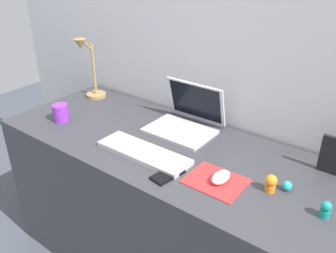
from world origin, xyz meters
name	(u,v)px	position (x,y,z in m)	size (l,w,h in m)	color
back_wall	(212,131)	(0.00, 0.35, 0.67)	(2.83, 0.05, 1.34)	silver
desk	(171,214)	(0.00, 0.00, 0.37)	(1.63, 0.62, 0.74)	#38383D
laptop	(187,118)	(-0.05, 0.18, 0.79)	(0.30, 0.26, 0.21)	silver
keyboard	(144,153)	(-0.05, -0.12, 0.75)	(0.41, 0.13, 0.02)	silver
mousepad	(216,181)	(0.28, -0.11, 0.74)	(0.21, 0.17, 0.00)	red
mouse	(221,177)	(0.29, -0.10, 0.76)	(0.06, 0.10, 0.03)	silver
cell_phone	(168,175)	(0.12, -0.18, 0.74)	(0.06, 0.13, 0.01)	black
desk_lamp	(89,70)	(-0.68, 0.16, 0.90)	(0.11, 0.16, 0.35)	#A5844C
coffee_mug	(61,113)	(-0.58, -0.12, 0.78)	(0.07, 0.07, 0.08)	purple
toy_figurine_cyan	(287,185)	(0.50, 0.00, 0.76)	(0.03, 0.03, 0.04)	#28B7CC
toy_figurine_teal	(326,209)	(0.65, -0.06, 0.77)	(0.03, 0.03, 0.06)	teal
toy_figurine_orange	(271,183)	(0.46, -0.04, 0.77)	(0.04, 0.04, 0.07)	orange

